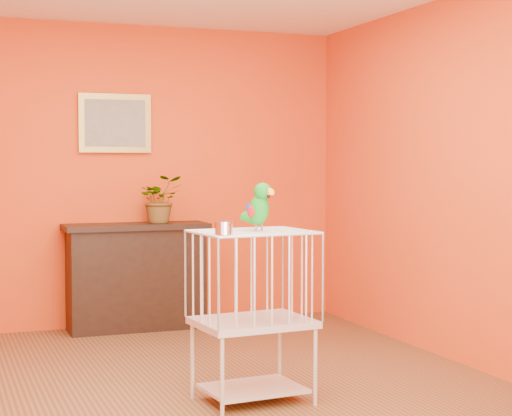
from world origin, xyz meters
name	(u,v)px	position (x,y,z in m)	size (l,w,h in m)	color
ground	(188,390)	(0.00, 0.00, 0.00)	(4.50, 4.50, 0.00)	brown
room_shell	(187,135)	(0.00, 0.00, 1.58)	(4.50, 4.50, 4.50)	#E34615
console_cabinet	(136,276)	(0.13, 2.04, 0.45)	(1.21, 0.44, 0.90)	black
potted_plant	(162,205)	(0.35, 1.98, 1.06)	(0.36, 0.41, 0.32)	#26722D
framed_picture	(115,123)	(0.00, 2.22, 1.75)	(0.62, 0.04, 0.50)	#B79B41
birdcage	(253,314)	(0.29, -0.39, 0.53)	(0.70, 0.56, 1.01)	beige
feed_cup	(224,228)	(0.04, -0.60, 1.05)	(0.10, 0.10, 0.07)	silver
parrot	(259,206)	(0.33, -0.38, 1.16)	(0.16, 0.25, 0.29)	#59544C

